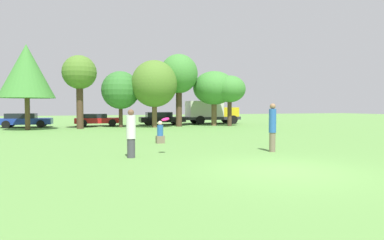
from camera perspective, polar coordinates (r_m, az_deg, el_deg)
ground_plane at (r=9.81m, az=15.42°, el=-8.39°), size 120.00×120.00×0.00m
person_thrower at (r=11.86m, az=-10.45°, el=-2.26°), size 0.33×0.33×1.71m
person_catcher at (r=13.55m, az=13.68°, el=-1.13°), size 0.28×0.28×1.93m
frisbee at (r=12.33m, az=-4.61°, el=0.13°), size 0.30×0.29×0.16m
bystander_sitting at (r=16.32m, az=-5.50°, el=-2.38°), size 0.40×0.33×1.10m
tree_0 at (r=28.38m, az=-26.59°, el=7.50°), size 4.09×4.09×6.53m
tree_1 at (r=28.13m, az=-18.80°, el=7.52°), size 2.69×2.69×5.88m
tree_2 at (r=29.15m, az=-12.20°, el=5.02°), size 3.25×3.25×4.82m
tree_3 at (r=28.52m, az=-6.50°, el=6.18°), size 3.90×3.90×5.72m
tree_4 at (r=29.81m, az=-2.27°, el=7.82°), size 3.37×3.37×6.45m
tree_5 at (r=30.98m, az=3.83°, el=5.48°), size 3.91×3.91×5.07m
tree_6 at (r=30.43m, az=6.50°, el=5.26°), size 2.89×2.89×4.60m
parked_car_blue at (r=31.77m, az=-26.89°, el=0.01°), size 4.32×2.14×1.20m
parked_car_red at (r=31.38m, az=-16.04°, el=0.10°), size 4.09×2.14×1.12m
parked_car_black at (r=32.46m, az=-5.34°, el=0.33°), size 4.47×2.25×1.23m
delivery_truck_yellow at (r=34.36m, az=3.11°, el=1.47°), size 5.79×2.75×2.34m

